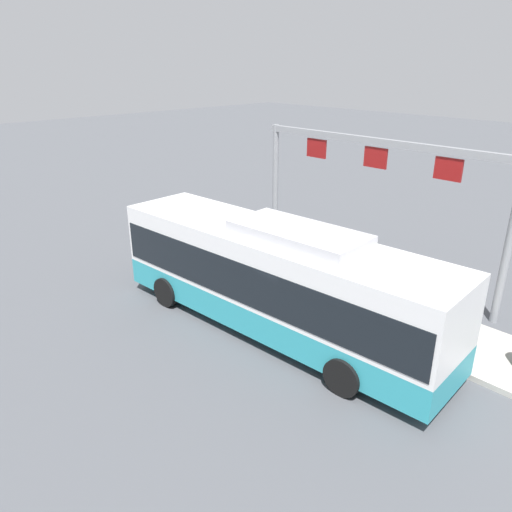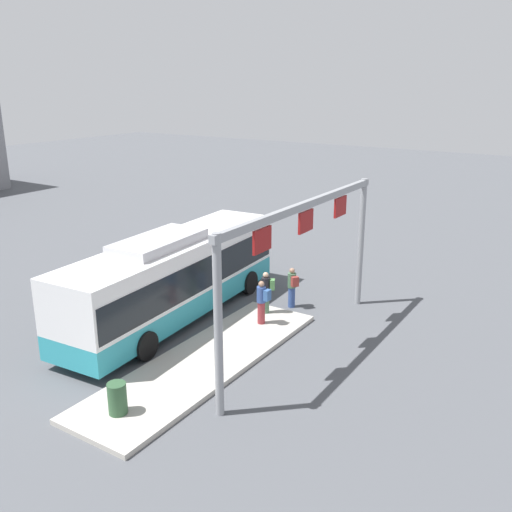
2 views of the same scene
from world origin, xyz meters
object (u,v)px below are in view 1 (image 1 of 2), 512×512
Objects in this scene: person_waiting_near at (271,247)px; person_waiting_mid at (318,260)px; person_boarding at (290,256)px; bus_main at (274,275)px.

person_waiting_near is 2.33m from person_waiting_mid.
person_boarding is 1.00× the size of person_waiting_mid.
person_waiting_near is at bearing -88.11° from person_waiting_mid.
person_boarding and person_waiting_mid have the same top height.
person_waiting_near is at bearing -132.97° from person_boarding.
person_waiting_mid is (-2.32, -0.02, 0.16)m from person_waiting_near.
bus_main is 4.79m from person_waiting_near.
bus_main is 3.54m from person_waiting_mid.
person_boarding is 1.04m from person_waiting_mid.
person_boarding is 1.43m from person_waiting_near.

